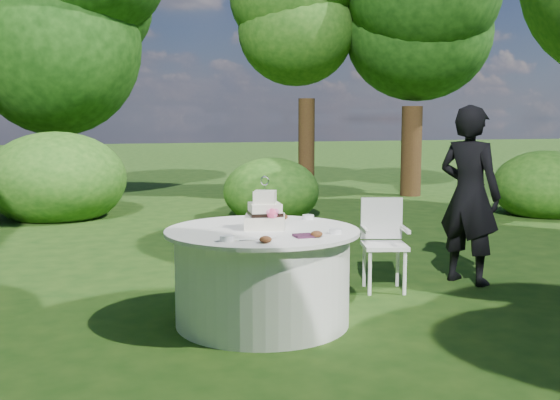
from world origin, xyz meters
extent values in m
plane|color=#17380F|center=(0.00, 0.00, 0.00)|extent=(80.00, 80.00, 0.00)
cube|color=#401B34|center=(0.20, -0.43, 0.78)|extent=(0.14, 0.14, 0.02)
ellipsoid|color=white|center=(-0.25, -0.41, 0.78)|extent=(0.48, 0.07, 0.01)
imported|color=black|center=(2.34, 0.61, 0.89)|extent=(0.67, 0.77, 1.78)
cylinder|color=white|center=(0.00, 0.00, 0.37)|extent=(1.40, 1.40, 0.74)
cylinder|color=silver|center=(0.00, 0.00, 0.76)|extent=(1.56, 1.56, 0.03)
cube|color=silver|center=(0.04, 0.05, 0.82)|extent=(0.40, 0.40, 0.11)
cube|color=white|center=(0.04, 0.05, 0.92)|extent=(0.27, 0.27, 0.11)
cube|color=silver|center=(0.04, 0.05, 1.02)|extent=(0.23, 0.23, 0.11)
cube|color=black|center=(0.04, 0.05, 0.89)|extent=(0.29, 0.29, 0.03)
sphere|color=#EC4577|center=(0.06, -0.09, 0.91)|extent=(0.08, 0.08, 0.08)
cylinder|color=silver|center=(0.04, 0.05, 1.09)|extent=(0.01, 0.01, 0.05)
torus|color=white|center=(0.04, 0.05, 1.16)|extent=(0.08, 0.02, 0.08)
cube|color=white|center=(1.40, 0.59, 0.44)|extent=(0.51, 0.51, 0.04)
cube|color=silver|center=(1.45, 0.76, 0.68)|extent=(0.40, 0.15, 0.41)
cylinder|color=white|center=(1.20, 0.48, 0.21)|extent=(0.03, 0.03, 0.42)
cylinder|color=white|center=(1.51, 0.38, 0.21)|extent=(0.03, 0.03, 0.42)
cylinder|color=silver|center=(1.29, 0.79, 0.21)|extent=(0.03, 0.03, 0.42)
cylinder|color=silver|center=(1.61, 0.70, 0.21)|extent=(0.03, 0.03, 0.42)
cube|color=silver|center=(1.21, 0.64, 0.60)|extent=(0.14, 0.36, 0.03)
cube|color=silver|center=(1.59, 0.53, 0.60)|extent=(0.14, 0.36, 0.03)
cylinder|color=white|center=(0.54, 0.37, 0.79)|extent=(0.10, 0.10, 0.04)
cylinder|color=white|center=(-0.39, -0.41, 0.79)|extent=(0.10, 0.10, 0.04)
cylinder|color=white|center=(0.48, -0.37, 0.79)|extent=(0.10, 0.10, 0.04)
ellipsoid|color=#562D16|center=(0.28, -0.48, 0.79)|extent=(0.09, 0.09, 0.05)
ellipsoid|color=#562D16|center=(-0.15, -0.56, 0.79)|extent=(0.09, 0.09, 0.05)
ellipsoid|color=#562D16|center=(0.32, 0.42, 0.79)|extent=(0.09, 0.09, 0.05)
camera|label=1|loc=(-1.49, -4.95, 1.65)|focal=42.00mm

